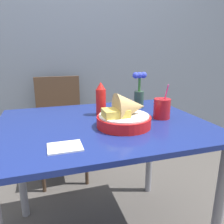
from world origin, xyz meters
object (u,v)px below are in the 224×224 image
object	(u,v)px
flower_vase	(139,92)
chair_far_window	(60,119)
ketchup_bottle	(101,99)
food_basket	(126,115)
drink_cup	(162,109)

from	to	relation	value
flower_vase	chair_far_window	bearing A→B (deg)	126.42
ketchup_bottle	flower_vase	xyz separation A→B (m)	(0.29, 0.10, 0.01)
food_basket	drink_cup	distance (m)	0.25
chair_far_window	ketchup_bottle	world-z (taller)	ketchup_bottle
food_basket	ketchup_bottle	distance (m)	0.25
flower_vase	drink_cup	bearing A→B (deg)	-85.77
ketchup_bottle	flower_vase	world-z (taller)	flower_vase
ketchup_bottle	flower_vase	distance (m)	0.30
chair_far_window	food_basket	world-z (taller)	food_basket
flower_vase	food_basket	bearing A→B (deg)	-123.35
chair_far_window	food_basket	bearing A→B (deg)	-75.18
food_basket	ketchup_bottle	xyz separation A→B (m)	(-0.07, 0.23, 0.03)
chair_far_window	drink_cup	xyz separation A→B (m)	(0.50, -0.92, 0.29)
chair_far_window	ketchup_bottle	xyz separation A→B (m)	(0.19, -0.75, 0.33)
ketchup_bottle	flower_vase	bearing A→B (deg)	19.42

